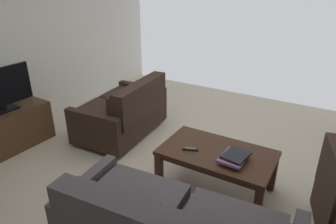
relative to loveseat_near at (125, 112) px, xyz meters
The scene contains 7 objects.
ground_plane 1.25m from the loveseat_near, 158.48° to the left, with size 5.14×5.71×0.01m, color beige.
wall_right 1.82m from the loveseat_near, 16.74° to the left, with size 0.12×5.71×2.68m, color silver.
loveseat_near is the anchor object (origin of this frame).
coffee_table 1.66m from the loveseat_near, 162.44° to the left, with size 1.13×0.67×0.47m.
tv_stand 1.51m from the loveseat_near, 44.40° to the left, with size 0.51×1.04×0.53m.
book_stack 1.89m from the loveseat_near, 161.89° to the left, with size 0.26×0.32×0.08m.
tv_remote 1.47m from the loveseat_near, 155.35° to the left, with size 0.17×0.10×0.02m.
Camera 1 is at (-1.38, 2.60, 2.11)m, focal length 32.65 mm.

